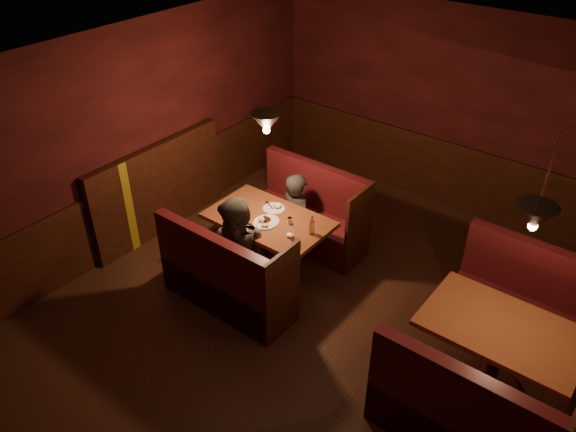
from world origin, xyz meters
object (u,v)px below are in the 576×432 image
Objects in this scene: second_bench_far at (526,313)px; diner_a at (297,201)px; main_table at (270,231)px; main_bench_far at (311,219)px; second_table at (498,342)px; main_bench_near at (225,283)px; second_bench_near at (460,422)px; diner_b at (238,239)px.

second_bench_far is 2.99m from diner_a.
main_bench_far reaches higher than main_table.
second_table is 3.00m from diner_a.
main_bench_far is 0.47m from diner_a.
second_bench_near reaches higher than main_bench_near.
second_bench_near is at bearing -31.71° from main_bench_far.
second_table is at bearing -1.74° from main_table.
second_table is 0.90m from second_bench_far.
second_bench_far reaches higher than main_bench_far.
second_bench_near is at bearing 165.33° from diner_a.
main_bench_far is 1.12× the size of second_table.
diner_a is at bearing 91.65° from main_bench_near.
diner_b reaches higher than main_bench_far.
second_table is 2.92m from diner_b.
main_bench_far is 0.97× the size of diner_b.
second_bench_near is (2.92, -0.11, 0.01)m from main_bench_near.
main_bench_far is 1.02× the size of second_bench_near.
main_table is 3.04m from second_bench_far.
main_bench_far is (0.02, 0.84, -0.26)m from main_table.
second_bench_far and second_bench_near have the same top height.
main_bench_near is (0.02, -0.85, -0.26)m from main_table.
second_bench_far is at bearing 87.80° from second_table.
diner_a is (-0.04, 1.43, 0.39)m from main_bench_near.
main_table is 0.92× the size of second_bench_far.
second_table is 0.98× the size of diner_a.
diner_b is (0.05, -1.18, 0.10)m from diner_a.
second_bench_near is (0.00, -1.74, 0.00)m from second_bench_far.
main_table is 0.88× the size of diner_b.
main_bench_far is at bearing 148.29° from second_bench_near.
diner_b is (0.03, -0.60, 0.23)m from main_table.
second_bench_near is (0.03, -0.87, -0.24)m from second_table.
diner_a reaches higher than main_table.
main_bench_far is at bearing 162.09° from second_table.
second_bench_far is 1.00× the size of second_bench_near.
main_bench_near reaches higher than main_table.
diner_a is at bearing -99.08° from main_bench_far.
diner_a is (-2.96, -0.20, 0.38)m from second_bench_far.
diner_a reaches higher than main_bench_far.
main_bench_near is at bearing -88.89° from main_table.
second_table is at bearing 92.20° from second_bench_near.
second_table is (2.88, -0.93, 0.25)m from main_bench_far.
diner_b is at bearing -154.60° from second_bench_far.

